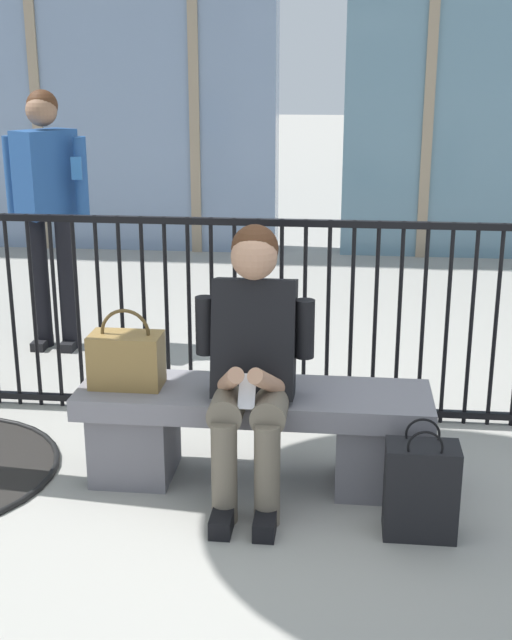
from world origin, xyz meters
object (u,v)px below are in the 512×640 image
at_px(handbag_on_bench, 126,359).
at_px(shopping_bag, 421,489).
at_px(stone_bench, 254,426).
at_px(seated_person_with_phone, 252,358).
at_px(bystander_at_railing, 48,201).

distance_m(handbag_on_bench, shopping_bag, 1.42).
bearing_deg(handbag_on_bench, shopping_bag, -16.43).
relative_size(stone_bench, shopping_bag, 3.26).
distance_m(seated_person_with_phone, bystander_at_railing, 2.50).
bearing_deg(stone_bench, bystander_at_railing, 131.12).
bearing_deg(stone_bench, shopping_bag, -28.50).
height_order(stone_bench, shopping_bag, shopping_bag).
relative_size(seated_person_with_phone, bystander_at_railing, 0.71).
height_order(seated_person_with_phone, bystander_at_railing, bystander_at_railing).
distance_m(seated_person_with_phone, shopping_bag, 0.89).
distance_m(shopping_bag, bystander_at_railing, 3.26).
distance_m(seated_person_with_phone, handbag_on_bench, 0.61).
relative_size(seated_person_with_phone, handbag_on_bench, 3.31).
xyz_separation_m(stone_bench, bystander_at_railing, (-1.56, 1.79, 0.73)).
relative_size(handbag_on_bench, bystander_at_railing, 0.21).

